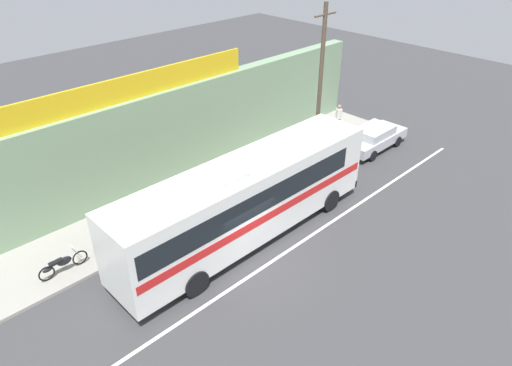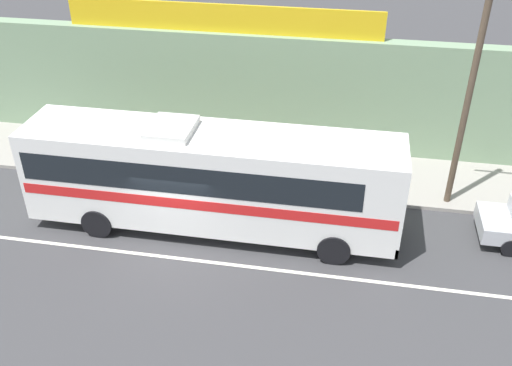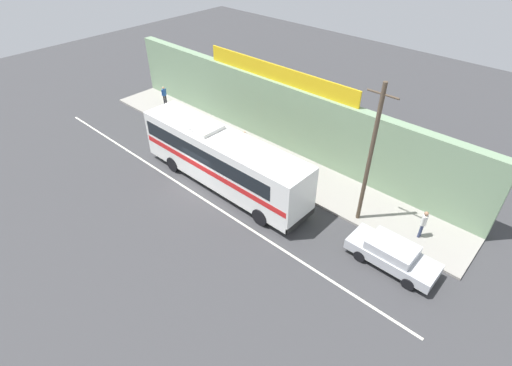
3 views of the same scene
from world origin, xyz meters
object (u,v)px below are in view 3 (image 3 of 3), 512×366
utility_pole (370,155)px  motorcycle_blue (193,126)px  motorcycle_purple (212,136)px  pedestrian_by_curb (424,222)px  pedestrian_far_left (244,140)px  parked_car (392,254)px  pedestrian_far_right (164,94)px  intercity_bus (222,157)px

utility_pole → motorcycle_blue: bearing=179.0°
motorcycle_purple → motorcycle_blue: size_ratio=1.00×
utility_pole → motorcycle_blue: (-14.71, 0.27, -3.77)m
motorcycle_blue → pedestrian_by_curb: bearing=2.0°
motorcycle_blue → pedestrian_far_left: bearing=4.6°
parked_car → pedestrian_far_right: size_ratio=2.83×
utility_pole → pedestrian_far_left: 10.17m
motorcycle_blue → intercity_bus: bearing=-25.5°
utility_pole → pedestrian_by_curb: (3.24, 0.91, -3.19)m
parked_car → pedestrian_by_curb: (0.29, 2.79, 0.41)m
parked_car → pedestrian_far_left: pedestrian_far_left is taller
motorcycle_purple → pedestrian_by_curb: 15.77m
intercity_bus → motorcycle_blue: bearing=154.5°
parked_car → pedestrian_far_right: 23.55m
motorcycle_blue → motorcycle_purple: bearing=-0.6°
motorcycle_purple → pedestrian_by_curb: pedestrian_by_curb is taller
utility_pole → parked_car: bearing=-32.4°
motorcycle_purple → pedestrian_far_right: bearing=169.0°
intercity_bus → utility_pole: size_ratio=1.51×
pedestrian_by_curb → intercity_bus: bearing=-161.5°
motorcycle_purple → pedestrian_far_right: (-7.80, 1.52, 0.48)m
pedestrian_far_right → pedestrian_by_curb: bearing=-2.1°
utility_pole → pedestrian_far_left: utility_pole is taller
pedestrian_by_curb → pedestrian_far_right: size_ratio=1.10×
pedestrian_far_right → pedestrian_far_left: (10.68, -1.09, 0.07)m
motorcycle_purple → motorcycle_blue: bearing=179.4°
parked_car → pedestrian_far_right: bearing=171.1°
motorcycle_purple → parked_car: bearing=-7.8°
intercity_bus → parked_car: bearing=5.2°
motorcycle_blue → pedestrian_far_right: pedestrian_far_right is taller
utility_pole → pedestrian_by_curb: size_ratio=4.72×
intercity_bus → motorcycle_blue: (-6.61, 3.15, -1.50)m
motorcycle_purple → pedestrian_by_curb: bearing=2.4°
intercity_bus → pedestrian_by_curb: (11.34, 3.79, -0.92)m
parked_car → motorcycle_purple: (-15.46, 2.12, -0.17)m
parked_car → motorcycle_blue: size_ratio=2.30×
motorcycle_purple → pedestrian_far_left: pedestrian_far_left is taller
utility_pole → pedestrian_far_right: utility_pole is taller
pedestrian_by_curb → pedestrian_far_left: bearing=-179.0°
parked_car → motorcycle_purple: parked_car is taller
parked_car → motorcycle_blue: (-17.66, 2.15, -0.17)m
utility_pole → motorcycle_purple: (-12.51, 0.24, -3.77)m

